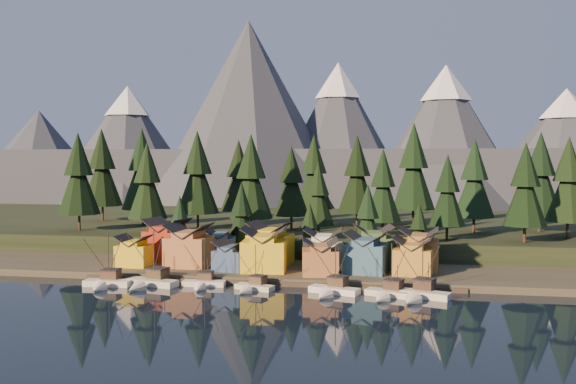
% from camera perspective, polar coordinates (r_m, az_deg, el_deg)
% --- Properties ---
extents(ground, '(500.00, 500.00, 0.00)m').
position_cam_1_polar(ground, '(119.32, -3.40, -9.73)').
color(ground, black).
rests_on(ground, ground).
extents(shore_strip, '(400.00, 50.00, 1.50)m').
position_cam_1_polar(shore_strip, '(157.57, 0.12, -6.28)').
color(shore_strip, '#3B372B').
rests_on(shore_strip, ground).
extents(hillside, '(420.00, 100.00, 6.00)m').
position_cam_1_polar(hillside, '(206.17, 2.63, -3.42)').
color(hillside, black).
rests_on(hillside, ground).
extents(dock, '(80.00, 4.00, 1.00)m').
position_cam_1_polar(dock, '(134.94, -1.70, -7.99)').
color(dock, '#40382E').
rests_on(dock, ground).
extents(mountain_ridge, '(560.00, 190.00, 90.00)m').
position_cam_1_polar(mountain_ridge, '(328.07, 4.88, 3.05)').
color(mountain_ridge, '#404753').
rests_on(mountain_ridge, ground).
extents(boat_0, '(9.99, 10.79, 12.09)m').
position_cam_1_polar(boat_0, '(137.03, -15.93, -7.15)').
color(boat_0, silver).
rests_on(boat_0, ground).
extents(boat_1, '(11.68, 12.26, 12.78)m').
position_cam_1_polar(boat_1, '(135.14, -12.29, -7.23)').
color(boat_1, beige).
rests_on(boat_1, ground).
extents(boat_2, '(9.10, 9.78, 10.41)m').
position_cam_1_polar(boat_2, '(133.14, -7.59, -7.52)').
color(boat_2, white).
rests_on(boat_2, ground).
extents(boat_3, '(8.61, 9.08, 10.05)m').
position_cam_1_polar(boat_3, '(128.67, -3.21, -7.89)').
color(boat_3, beige).
rests_on(boat_3, ground).
extents(boat_4, '(10.62, 11.10, 11.71)m').
position_cam_1_polar(boat_4, '(125.30, 3.93, -8.07)').
color(boat_4, white).
rests_on(boat_4, ground).
extents(boat_5, '(10.23, 10.69, 11.26)m').
position_cam_1_polar(boat_5, '(123.73, 8.90, -8.29)').
color(boat_5, beige).
rests_on(boat_5, ground).
extents(boat_6, '(11.67, 12.14, 12.47)m').
position_cam_1_polar(boat_6, '(123.62, 11.58, -8.23)').
color(boat_6, beige).
rests_on(boat_6, ground).
extents(house_front_0, '(7.20, 6.81, 7.14)m').
position_cam_1_polar(house_front_0, '(151.50, -13.51, -5.03)').
color(house_front_0, yellow).
rests_on(house_front_0, shore_strip).
extents(house_front_1, '(9.91, 9.56, 9.79)m').
position_cam_1_polar(house_front_1, '(148.62, -8.80, -4.60)').
color(house_front_1, '#A4683A').
rests_on(house_front_1, shore_strip).
extents(house_front_2, '(8.03, 8.07, 6.63)m').
position_cam_1_polar(house_front_2, '(142.64, -5.05, -5.57)').
color(house_front_2, '#314976').
rests_on(house_front_2, shore_strip).
extents(house_front_3, '(10.35, 9.96, 9.65)m').
position_cam_1_polar(house_front_3, '(141.06, -2.15, -5.01)').
color(house_front_3, yellow).
rests_on(house_front_3, shore_strip).
extents(house_front_4, '(8.80, 9.28, 7.69)m').
position_cam_1_polar(house_front_4, '(137.12, 2.87, -5.68)').
color(house_front_4, '#A86C3B').
rests_on(house_front_4, shore_strip).
extents(house_front_5, '(9.65, 9.01, 8.95)m').
position_cam_1_polar(house_front_5, '(139.54, 6.95, -5.27)').
color(house_front_5, '#325B78').
rests_on(house_front_5, shore_strip).
extents(house_front_6, '(8.98, 8.60, 8.06)m').
position_cam_1_polar(house_front_6, '(139.46, 11.05, -5.50)').
color(house_front_6, '#B9842F').
rests_on(house_front_6, shore_strip).
extents(house_back_0, '(10.85, 10.56, 10.16)m').
position_cam_1_polar(house_back_0, '(158.23, -10.68, -4.07)').
color(house_back_0, maroon).
rests_on(house_back_0, shore_strip).
extents(house_back_1, '(8.36, 8.44, 8.15)m').
position_cam_1_polar(house_back_1, '(154.62, -6.08, -4.60)').
color(house_back_1, '#3D6392').
rests_on(house_back_1, shore_strip).
extents(house_back_2, '(10.43, 9.78, 9.93)m').
position_cam_1_polar(house_back_2, '(149.72, -1.58, -4.47)').
color(house_back_2, gold).
rests_on(house_back_2, shore_strip).
extents(house_back_3, '(8.91, 7.99, 8.79)m').
position_cam_1_polar(house_back_3, '(146.68, 3.18, -4.87)').
color(house_back_3, white).
rests_on(house_back_3, shore_strip).
extents(house_back_4, '(9.91, 9.64, 9.39)m').
position_cam_1_polar(house_back_4, '(148.78, 7.60, -4.66)').
color(house_back_4, '#486D3B').
rests_on(house_back_4, shore_strip).
extents(house_back_5, '(8.87, 8.97, 9.37)m').
position_cam_1_polar(house_back_5, '(145.21, 11.57, -4.89)').
color(house_back_5, olive).
rests_on(house_back_5, shore_strip).
extents(tree_hill_0, '(11.80, 11.80, 27.49)m').
position_cam_1_polar(tree_hill_0, '(187.96, -18.12, 1.30)').
color(tree_hill_0, '#332319').
rests_on(tree_hill_0, hillside).
extents(tree_hill_1, '(12.59, 12.59, 29.33)m').
position_cam_1_polar(tree_hill_1, '(197.06, -12.83, 1.75)').
color(tree_hill_1, '#332319').
rests_on(tree_hill_1, hillside).
extents(tree_hill_2, '(10.50, 10.50, 24.46)m').
position_cam_1_polar(tree_hill_2, '(174.84, -12.40, 0.71)').
color(tree_hill_2, '#332319').
rests_on(tree_hill_2, hillside).
extents(tree_hill_3, '(12.04, 12.04, 28.04)m').
position_cam_1_polar(tree_hill_3, '(182.45, -8.04, 1.47)').
color(tree_hill_3, '#332319').
rests_on(tree_hill_3, hillside).
extents(tree_hill_4, '(11.08, 11.08, 25.80)m').
position_cam_1_polar(tree_hill_4, '(194.55, -4.40, 1.24)').
color(tree_hill_4, '#332319').
rests_on(tree_hill_4, hillside).
extents(tree_hill_5, '(11.43, 11.43, 26.64)m').
position_cam_1_polar(tree_hill_5, '(167.85, -3.30, 1.09)').
color(tree_hill_5, '#332319').
rests_on(tree_hill_5, hillside).
extents(tree_hill_6, '(10.17, 10.17, 23.69)m').
position_cam_1_polar(tree_hill_6, '(180.91, 0.30, 0.73)').
color(tree_hill_6, '#332319').
rests_on(tree_hill_6, hillside).
extents(tree_hill_7, '(8.33, 8.33, 19.42)m').
position_cam_1_polar(tree_hill_7, '(162.70, 2.71, -0.37)').
color(tree_hill_7, '#332319').
rests_on(tree_hill_7, hillside).
extents(tree_hill_8, '(11.54, 11.54, 26.88)m').
position_cam_1_polar(tree_hill_8, '(185.52, 6.17, 1.32)').
color(tree_hill_8, '#332319').
rests_on(tree_hill_8, hillside).
extents(tree_hill_9, '(9.80, 9.80, 22.83)m').
position_cam_1_polar(tree_hill_9, '(168.19, 8.44, 0.36)').
color(tree_hill_9, '#332319').
rests_on(tree_hill_9, hillside).
extents(tree_hill_10, '(13.19, 13.19, 30.72)m').
position_cam_1_polar(tree_hill_10, '(192.94, 11.10, 1.97)').
color(tree_hill_10, '#332319').
rests_on(tree_hill_10, hillside).
extents(tree_hill_11, '(9.14, 9.14, 21.29)m').
position_cam_1_polar(tree_hill_11, '(163.44, 13.99, -0.08)').
color(tree_hill_11, '#332319').
rests_on(tree_hill_11, hillside).
extents(tree_hill_12, '(11.01, 11.01, 25.64)m').
position_cam_1_polar(tree_hill_12, '(179.91, 16.24, 0.94)').
color(tree_hill_12, '#332319').
rests_on(tree_hill_12, hillside).
extents(tree_hill_13, '(10.35, 10.35, 24.11)m').
position_cam_1_polar(tree_hill_13, '(163.47, 20.35, 0.36)').
color(tree_hill_13, '#332319').
rests_on(tree_hill_13, hillside).
extents(tree_hill_14, '(11.81, 11.81, 27.52)m').
position_cam_1_polar(tree_hill_14, '(188.43, 21.51, 1.25)').
color(tree_hill_14, '#332319').
rests_on(tree_hill_14, hillside).
extents(tree_hill_15, '(11.82, 11.82, 27.54)m').
position_cam_1_polar(tree_hill_15, '(196.97, 2.32, 1.54)').
color(tree_hill_15, '#332319').
rests_on(tree_hill_15, hillside).
extents(tree_hill_16, '(12.75, 12.75, 29.69)m').
position_cam_1_polar(tree_hill_16, '(213.74, -16.20, 1.86)').
color(tree_hill_16, '#332319').
rests_on(tree_hill_16, hillside).
extents(tree_hill_17, '(11.06, 11.06, 25.75)m').
position_cam_1_polar(tree_hill_17, '(175.62, 23.66, 0.77)').
color(tree_hill_17, '#332319').
rests_on(tree_hill_17, hillside).
extents(tree_shore_0, '(6.60, 6.60, 15.38)m').
position_cam_1_polar(tree_shore_0, '(163.69, -9.58, -2.74)').
color(tree_shore_0, '#332319').
rests_on(tree_shore_0, shore_strip).
extents(tree_shore_1, '(8.13, 8.13, 18.94)m').
position_cam_1_polar(tree_shore_1, '(158.73, -4.15, -2.18)').
color(tree_shore_1, '#332319').
rests_on(tree_shore_1, shore_strip).
extents(tree_shore_2, '(6.08, 6.08, 14.17)m').
position_cam_1_polar(tree_shore_2, '(155.59, 1.93, -3.25)').
color(tree_shore_2, '#332319').
rests_on(tree_shore_2, shore_strip).
extents(tree_shore_3, '(8.03, 8.03, 18.71)m').
position_cam_1_polar(tree_shore_3, '(153.88, 7.10, -2.41)').
color(tree_shore_3, '#332319').
rests_on(tree_shore_3, shore_strip).
extents(tree_shore_4, '(6.23, 6.23, 14.51)m').
position_cam_1_polar(tree_shore_4, '(153.88, 11.57, -3.32)').
color(tree_shore_4, '#332319').
rests_on(tree_shore_4, shore_strip).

